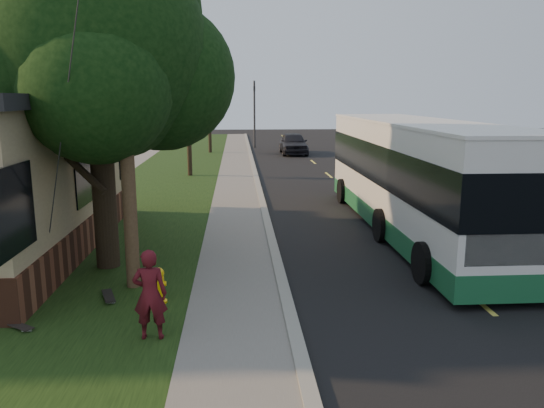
{
  "coord_description": "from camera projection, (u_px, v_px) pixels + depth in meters",
  "views": [
    {
      "loc": [
        -0.98,
        -10.33,
        4.18
      ],
      "look_at": [
        -0.1,
        2.91,
        1.5
      ],
      "focal_mm": 35.0,
      "sensor_mm": 36.0,
      "label": 1
    }
  ],
  "objects": [
    {
      "name": "ground",
      "position": [
        286.0,
        302.0,
        11.0
      ],
      "size": [
        120.0,
        120.0,
        0.0
      ],
      "primitive_type": "plane",
      "color": "black",
      "rests_on": "ground"
    },
    {
      "name": "transit_bus",
      "position": [
        416.0,
        174.0,
        16.4
      ],
      "size": [
        2.97,
        12.89,
        3.48
      ],
      "color": "silver",
      "rests_on": "ground"
    },
    {
      "name": "traffic_signal",
      "position": [
        254.0,
        110.0,
        43.66
      ],
      "size": [
        0.18,
        0.22,
        5.5
      ],
      "color": "#2D2D30",
      "rests_on": "ground"
    },
    {
      "name": "skateboard_main",
      "position": [
        109.0,
        296.0,
        11.0
      ],
      "size": [
        0.46,
        0.82,
        0.08
      ],
      "color": "black",
      "rests_on": "grass_verge"
    },
    {
      "name": "grass_verge",
      "position": [
        147.0,
        206.0,
        20.48
      ],
      "size": [
        5.0,
        80.0,
        0.07
      ],
      "primitive_type": "cube",
      "color": "black",
      "rests_on": "ground"
    },
    {
      "name": "distant_car",
      "position": [
        293.0,
        143.0,
        39.44
      ],
      "size": [
        1.93,
        4.74,
        1.61
      ],
      "primitive_type": "imported",
      "rotation": [
        0.0,
        0.0,
        -0.01
      ],
      "color": "black",
      "rests_on": "ground"
    },
    {
      "name": "sidewalk",
      "position": [
        237.0,
        205.0,
        20.71
      ],
      "size": [
        2.0,
        80.0,
        0.08
      ],
      "primitive_type": "cube",
      "color": "slate",
      "rests_on": "ground"
    },
    {
      "name": "road",
      "position": [
        363.0,
        204.0,
        21.04
      ],
      "size": [
        8.0,
        80.0,
        0.01
      ],
      "primitive_type": "cube",
      "color": "black",
      "rests_on": "ground"
    },
    {
      "name": "skateboard_spare",
      "position": [
        18.0,
        326.0,
        9.59
      ],
      "size": [
        0.7,
        0.56,
        0.07
      ],
      "color": "black",
      "rests_on": "grass_verge"
    },
    {
      "name": "bare_tree_far",
      "position": [
        210.0,
        127.0,
        39.75
      ],
      "size": [
        1.38,
        1.21,
        4.03
      ],
      "color": "black",
      "rests_on": "grass_verge"
    },
    {
      "name": "curb",
      "position": [
        263.0,
        204.0,
        20.77
      ],
      "size": [
        0.25,
        80.0,
        0.12
      ],
      "primitive_type": "cube",
      "color": "gray",
      "rests_on": "ground"
    },
    {
      "name": "bare_tree_near",
      "position": [
        189.0,
        136.0,
        27.95
      ],
      "size": [
        1.38,
        1.21,
        4.31
      ],
      "color": "black",
      "rests_on": "grass_verge"
    },
    {
      "name": "utility_pole",
      "position": [
        122.0,
        75.0,
        10.84
      ],
      "size": [
        2.86,
        3.21,
        9.07
      ],
      "color": "#473321",
      "rests_on": "ground"
    },
    {
      "name": "leafy_tree",
      "position": [
        98.0,
        54.0,
        12.29
      ],
      "size": [
        6.3,
        6.0,
        7.8
      ],
      "color": "black",
      "rests_on": "grass_verge"
    },
    {
      "name": "skateboarder",
      "position": [
        150.0,
        294.0,
        9.07
      ],
      "size": [
        0.58,
        0.38,
        1.6
      ],
      "primitive_type": "imported",
      "rotation": [
        0.0,
        0.0,
        3.14
      ],
      "color": "#4F0F17",
      "rests_on": "grass_verge"
    },
    {
      "name": "fire_hydrant",
      "position": [
        159.0,
        285.0,
        10.74
      ],
      "size": [
        0.32,
        0.32,
        0.74
      ],
      "color": "yellow",
      "rests_on": "grass_verge"
    }
  ]
}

